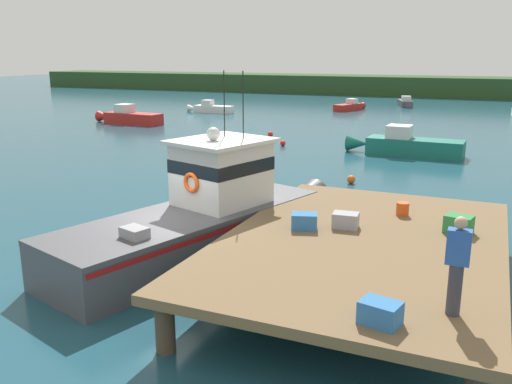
% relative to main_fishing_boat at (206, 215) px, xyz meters
% --- Properties ---
extents(ground_plane, '(200.00, 200.00, 0.00)m').
position_rel_main_fishing_boat_xyz_m(ground_plane, '(-0.37, -0.79, -1.01)').
color(ground_plane, '#1E4C5B').
extents(dock, '(6.00, 9.00, 1.20)m').
position_rel_main_fishing_boat_xyz_m(dock, '(4.43, -0.79, 0.07)').
color(dock, '#4C3D2D').
rests_on(dock, ground).
extents(main_fishing_boat, '(4.76, 9.91, 4.80)m').
position_rel_main_fishing_boat_xyz_m(main_fishing_boat, '(0.00, 0.00, 0.00)').
color(main_fishing_boat, '#4C4C51').
rests_on(main_fishing_boat, ground).
extents(crate_single_far, '(0.64, 0.50, 0.36)m').
position_rel_main_fishing_boat_xyz_m(crate_single_far, '(3.86, -0.12, 0.37)').
color(crate_single_far, '#9E9EA3').
rests_on(crate_single_far, dock).
extents(crate_stack_mid_dock, '(0.68, 0.57, 0.42)m').
position_rel_main_fishing_boat_xyz_m(crate_stack_mid_dock, '(6.36, 0.53, 0.40)').
color(crate_stack_mid_dock, '#2D8442').
rests_on(crate_stack_mid_dock, dock).
extents(crate_stack_near_edge, '(0.71, 0.61, 0.37)m').
position_rel_main_fishing_boat_xyz_m(crate_stack_near_edge, '(2.99, -0.60, 0.38)').
color(crate_stack_near_edge, '#3370B2').
rests_on(crate_stack_near_edge, dock).
extents(crate_single_by_cleat, '(0.68, 0.56, 0.36)m').
position_rel_main_fishing_boat_xyz_m(crate_single_by_cleat, '(5.57, -4.60, 0.37)').
color(crate_single_by_cleat, '#3370B2').
rests_on(crate_single_by_cleat, dock).
extents(bait_bucket, '(0.32, 0.32, 0.34)m').
position_rel_main_fishing_boat_xyz_m(bait_bucket, '(4.95, 1.46, 0.36)').
color(bait_bucket, '#E04C19').
rests_on(bait_bucket, dock).
extents(deckhand_by_the_boat, '(0.36, 0.22, 1.63)m').
position_rel_main_fishing_boat_xyz_m(deckhand_by_the_boat, '(6.57, -3.82, 1.05)').
color(deckhand_by_the_boat, '#383842').
rests_on(deckhand_by_the_boat, dock).
extents(moored_boat_near_channel, '(5.88, 1.79, 1.48)m').
position_rel_main_fishing_boat_xyz_m(moored_boat_near_channel, '(-18.88, 22.15, -0.50)').
color(moored_boat_near_channel, red).
rests_on(moored_boat_near_channel, ground).
extents(moored_boat_far_right, '(2.07, 4.28, 1.07)m').
position_rel_main_fishing_boat_xyz_m(moored_boat_far_right, '(-1.65, 45.13, -0.64)').
color(moored_boat_far_right, '#4C4C51').
rests_on(moored_boat_far_right, ground).
extents(moored_boat_mid_harbor, '(2.26, 4.29, 1.08)m').
position_rel_main_fishing_boat_xyz_m(moored_boat_mid_harbor, '(-5.84, 38.98, -0.63)').
color(moored_boat_mid_harbor, red).
rests_on(moored_boat_mid_harbor, ground).
extents(moored_boat_outer_mooring, '(4.47, 1.16, 1.14)m').
position_rel_main_fishing_boat_xyz_m(moored_boat_outer_mooring, '(-16.97, 31.82, -0.62)').
color(moored_boat_outer_mooring, white).
rests_on(moored_boat_outer_mooring, ground).
extents(moored_boat_far_left, '(6.18, 1.77, 1.56)m').
position_rel_main_fishing_boat_xyz_m(moored_boat_far_left, '(2.73, 17.03, -0.47)').
color(moored_boat_far_left, '#196B5B').
rests_on(moored_boat_far_left, ground).
extents(mooring_buoy_outer, '(0.35, 0.35, 0.35)m').
position_rel_main_fishing_boat_xyz_m(mooring_buoy_outer, '(1.67, 9.41, -0.83)').
color(mooring_buoy_outer, '#EA5B19').
rests_on(mooring_buoy_outer, ground).
extents(mooring_buoy_channel_marker, '(0.35, 0.35, 0.35)m').
position_rel_main_fishing_boat_xyz_m(mooring_buoy_channel_marker, '(-6.32, 20.11, -0.83)').
color(mooring_buoy_channel_marker, red).
rests_on(mooring_buoy_channel_marker, ground).
extents(mooring_buoy_inshore, '(0.33, 0.33, 0.33)m').
position_rel_main_fishing_boat_xyz_m(mooring_buoy_inshore, '(-4.33, 17.15, -0.84)').
color(mooring_buoy_inshore, red).
rests_on(mooring_buoy_inshore, ground).
extents(far_shoreline, '(120.00, 8.00, 2.40)m').
position_rel_main_fishing_boat_xyz_m(far_shoreline, '(-0.37, 61.21, 0.19)').
color(far_shoreline, '#284723').
rests_on(far_shoreline, ground).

